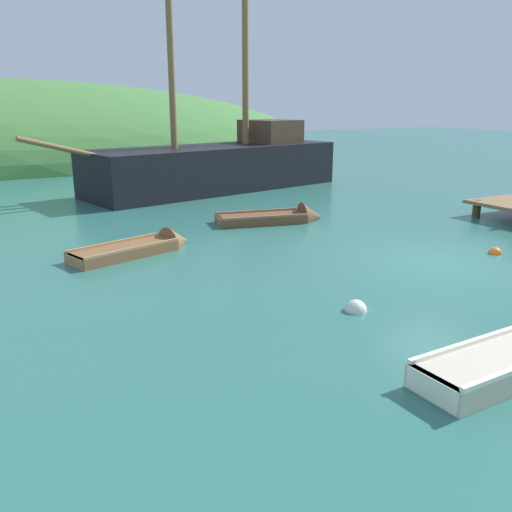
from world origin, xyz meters
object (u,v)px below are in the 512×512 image
rowboat_near_dock (279,219)px  buoy_white (356,311)px  sailing_ship (218,172)px  buoy_orange (495,254)px  rowboat_outer_left (143,249)px

rowboat_near_dock → buoy_white: (-2.80, -7.80, -0.08)m
buoy_white → sailing_ship: bearing=75.8°
sailing_ship → rowboat_near_dock: bearing=68.9°
buoy_orange → buoy_white: bearing=-164.8°
rowboat_outer_left → buoy_orange: 9.48m
buoy_white → buoy_orange: size_ratio=1.26×
sailing_ship → rowboat_near_dock: 7.71m
rowboat_near_dock → buoy_orange: size_ratio=10.91×
buoy_orange → sailing_ship: bearing=98.2°
rowboat_near_dock → buoy_white: bearing=-98.6°
rowboat_near_dock → sailing_ship: bearing=92.9°
rowboat_outer_left → buoy_white: 6.60m
rowboat_outer_left → buoy_white: rowboat_outer_left is taller
sailing_ship → rowboat_outer_left: 11.24m
buoy_white → buoy_orange: buoy_white is taller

